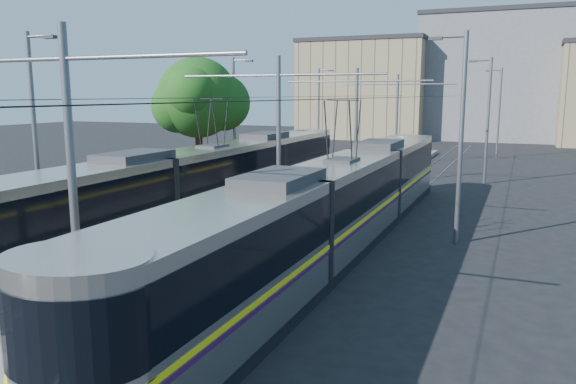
% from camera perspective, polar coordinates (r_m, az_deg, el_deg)
% --- Properties ---
extents(ground, '(160.00, 160.00, 0.00)m').
position_cam_1_polar(ground, '(17.93, -11.39, -8.86)').
color(ground, black).
rests_on(ground, ground).
extents(platform, '(4.00, 50.00, 0.30)m').
position_cam_1_polar(platform, '(32.93, 5.37, 0.15)').
color(platform, gray).
rests_on(platform, ground).
extents(tactile_strip_left, '(0.70, 50.00, 0.01)m').
position_cam_1_polar(tactile_strip_left, '(33.36, 3.00, 0.57)').
color(tactile_strip_left, gray).
rests_on(tactile_strip_left, platform).
extents(tactile_strip_right, '(0.70, 50.00, 0.01)m').
position_cam_1_polar(tactile_strip_right, '(32.51, 7.82, 0.25)').
color(tactile_strip_right, gray).
rests_on(tactile_strip_right, platform).
extents(rails, '(8.71, 70.00, 0.03)m').
position_cam_1_polar(rails, '(32.95, 5.37, -0.09)').
color(rails, gray).
rests_on(rails, ground).
extents(track_arrow, '(1.20, 5.00, 0.01)m').
position_cam_1_polar(track_arrow, '(18.14, -26.48, -9.50)').
color(track_arrow, silver).
rests_on(track_arrow, ground).
extents(tram_left, '(2.43, 28.64, 5.50)m').
position_cam_1_polar(tram_left, '(26.47, -7.60, 1.13)').
color(tram_left, black).
rests_on(tram_left, ground).
extents(tram_right, '(2.43, 28.58, 5.50)m').
position_cam_1_polar(tram_right, '(20.82, 5.44, -0.80)').
color(tram_right, black).
rests_on(tram_right, ground).
extents(catenary, '(9.20, 70.00, 7.00)m').
position_cam_1_polar(catenary, '(29.77, 3.85, 7.60)').
color(catenary, slate).
rests_on(catenary, platform).
extents(street_lamps, '(15.18, 38.22, 8.00)m').
position_cam_1_polar(street_lamps, '(36.32, 7.39, 7.42)').
color(street_lamps, slate).
rests_on(street_lamps, ground).
extents(shelter, '(1.01, 1.34, 2.63)m').
position_cam_1_polar(shelter, '(31.92, 7.16, 2.58)').
color(shelter, black).
rests_on(shelter, platform).
extents(tree, '(5.50, 5.08, 7.99)m').
position_cam_1_polar(tree, '(35.71, -8.51, 9.31)').
color(tree, '#382314').
rests_on(tree, ground).
extents(building_left, '(16.32, 12.24, 12.73)m').
position_cam_1_polar(building_left, '(76.55, 8.02, 10.31)').
color(building_left, gray).
rests_on(building_left, ground).
extents(building_centre, '(18.36, 14.28, 15.71)m').
position_cam_1_polar(building_centre, '(78.10, 20.46, 10.88)').
color(building_centre, slate).
rests_on(building_centre, ground).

